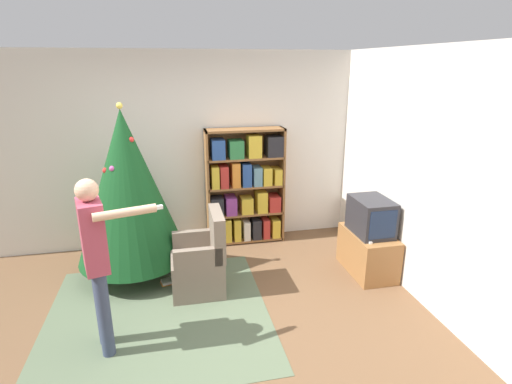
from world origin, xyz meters
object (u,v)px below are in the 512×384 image
at_px(armchair, 201,264).
at_px(television, 371,216).
at_px(christmas_tree, 128,187).
at_px(standing_person, 97,254).
at_px(bookshelf, 245,188).

bearing_deg(armchair, television, 89.93).
distance_m(christmas_tree, armchair, 1.20).
relative_size(television, standing_person, 0.35).
xyz_separation_m(television, armchair, (-2.00, 0.02, -0.40)).
height_order(television, christmas_tree, christmas_tree).
xyz_separation_m(bookshelf, standing_person, (-1.63, -1.97, 0.14)).
bearing_deg(bookshelf, standing_person, -129.57).
bearing_deg(standing_person, television, 89.96).
relative_size(bookshelf, standing_person, 1.02).
relative_size(christmas_tree, standing_person, 1.29).
distance_m(bookshelf, christmas_tree, 1.64).
distance_m(television, standing_person, 3.00).
xyz_separation_m(bookshelf, christmas_tree, (-1.47, -0.64, 0.30)).
distance_m(television, armchair, 2.04).
xyz_separation_m(armchair, standing_person, (-0.90, -0.79, 0.61)).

